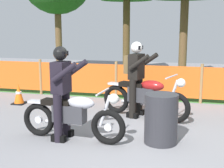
# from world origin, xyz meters

# --- Properties ---
(ground) EXTENTS (24.00, 24.00, 0.02)m
(ground) POSITION_xyz_m (0.00, 0.00, -0.01)
(ground) COLOR gray
(grass_verge) EXTENTS (24.00, 5.38, 0.01)m
(grass_verge) POSITION_xyz_m (0.00, 5.71, 0.01)
(grass_verge) COLOR #427A33
(grass_verge) RESTS_ON ground
(barrier_fence) EXTENTS (11.58, 0.08, 1.05)m
(barrier_fence) POSITION_xyz_m (0.00, 3.02, 0.54)
(barrier_fence) COLOR #997547
(barrier_fence) RESTS_ON ground
(motorcycle_lead) EXTENTS (2.05, 0.89, 1.01)m
(motorcycle_lead) POSITION_xyz_m (-0.11, 1.36, 0.49)
(motorcycle_lead) COLOR black
(motorcycle_lead) RESTS_ON ground
(motorcycle_trailing) EXTENTS (2.01, 0.59, 0.95)m
(motorcycle_trailing) POSITION_xyz_m (-1.17, -0.33, 0.46)
(motorcycle_trailing) COLOR black
(motorcycle_trailing) RESTS_ON ground
(rider_lead) EXTENTS (0.77, 0.66, 1.69)m
(rider_lead) POSITION_xyz_m (-0.33, 1.43, 0.95)
(rider_lead) COLOR black
(rider_lead) RESTS_ON ground
(rider_trailing) EXTENTS (0.59, 0.58, 1.69)m
(rider_trailing) POSITION_xyz_m (-1.36, -0.32, 0.92)
(rider_trailing) COLOR black
(rider_trailing) RESTS_ON ground
(traffic_cone) EXTENTS (0.32, 0.32, 0.53)m
(traffic_cone) POSITION_xyz_m (-3.49, 1.81, 0.26)
(traffic_cone) COLOR black
(traffic_cone) RESTS_ON ground
(spare_drum) EXTENTS (0.58, 0.58, 0.88)m
(spare_drum) POSITION_xyz_m (0.38, -0.10, 0.44)
(spare_drum) COLOR #2D2D33
(spare_drum) RESTS_ON ground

